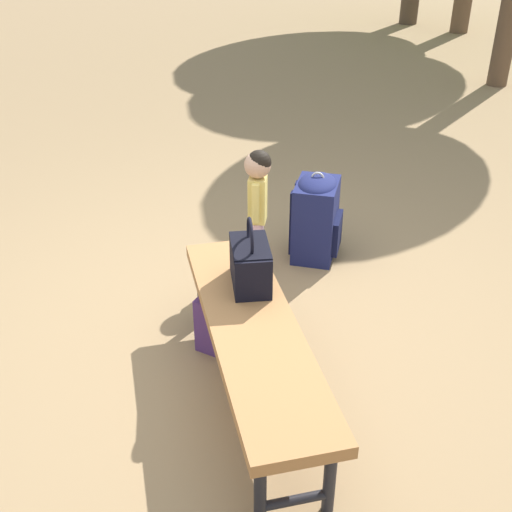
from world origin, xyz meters
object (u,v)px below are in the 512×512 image
(park_bench, at_px, (254,334))
(handbag, at_px, (250,263))
(child_standing, at_px, (258,193))
(backpack_large, at_px, (316,215))
(backpack_small, at_px, (218,317))

(park_bench, xyz_separation_m, handbag, (0.34, 0.02, 0.18))
(child_standing, xyz_separation_m, backpack_large, (0.16, -0.39, -0.24))
(backpack_small, bearing_deg, park_bench, -155.77)
(park_bench, xyz_separation_m, backpack_large, (1.40, -0.42, -0.09))
(park_bench, distance_m, handbag, 0.39)
(park_bench, height_order, backpack_large, backpack_large)
(handbag, bearing_deg, backpack_large, -22.21)
(park_bench, bearing_deg, handbag, 2.67)
(child_standing, distance_m, backpack_small, 0.91)
(child_standing, height_order, backpack_large, child_standing)
(child_standing, relative_size, backpack_small, 2.21)
(handbag, xyz_separation_m, child_standing, (0.89, -0.05, -0.04))
(handbag, distance_m, child_standing, 0.90)
(child_standing, relative_size, backpack_large, 1.34)
(child_standing, height_order, backpack_small, child_standing)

